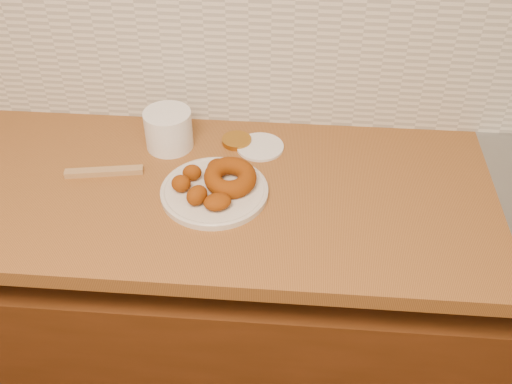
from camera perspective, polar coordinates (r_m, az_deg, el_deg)
base_cabinet at (r=1.80m, az=2.29°, el=-12.46°), size 3.60×0.60×0.77m
butcher_block at (r=1.59m, az=-21.36°, el=0.82°), size 2.30×0.62×0.04m
backsplash at (r=1.52m, az=3.70°, el=16.21°), size 3.60×0.02×0.60m
donut_plate at (r=1.41m, az=-3.98°, el=0.03°), size 0.25×0.25×0.01m
ring_donut at (r=1.41m, az=-2.49°, el=1.40°), size 0.17×0.17×0.06m
fried_dough_chunks at (r=1.39m, az=-5.13°, el=0.63°), size 0.16×0.20×0.05m
plastic_tub at (r=1.56m, az=-8.33°, el=5.91°), size 0.15×0.15×0.10m
tub_lid at (r=1.56m, az=0.40°, el=4.32°), size 0.16×0.16×0.01m
brass_jar_lid at (r=1.58m, az=-1.85°, el=4.91°), size 0.09×0.09×0.01m
wooden_utensil at (r=1.51m, az=-14.27°, el=1.89°), size 0.19×0.06×0.01m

